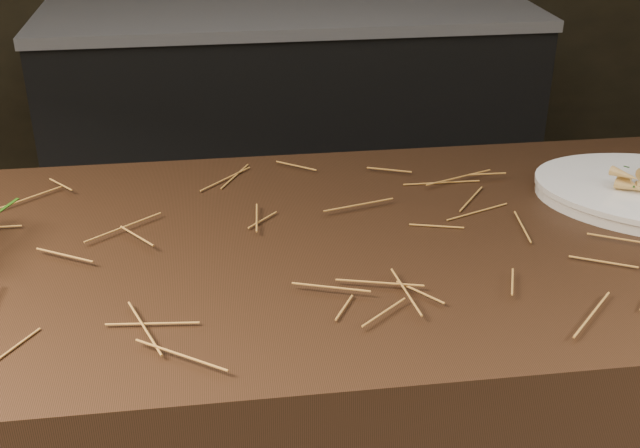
{
  "coord_description": "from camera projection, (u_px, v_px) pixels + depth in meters",
  "views": [
    {
      "loc": [
        0.01,
        -0.75,
        1.47
      ],
      "look_at": [
        0.15,
        0.24,
        0.96
      ],
      "focal_mm": 45.0,
      "sensor_mm": 36.0,
      "label": 1
    }
  ],
  "objects": [
    {
      "name": "straw_bedding",
      "position": [
        217.0,
        243.0,
        1.18
      ],
      "size": [
        1.4,
        0.6,
        0.02
      ],
      "primitive_type": null,
      "color": "#A96F2C",
      "rests_on": "main_counter"
    },
    {
      "name": "back_counter",
      "position": [
        292.0,
        119.0,
        3.1
      ],
      "size": [
        1.82,
        0.62,
        0.84
      ],
      "color": "black",
      "rests_on": "ground"
    }
  ]
}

